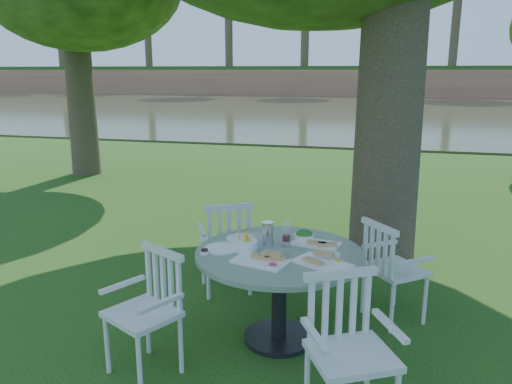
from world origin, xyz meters
TOP-DOWN VIEW (x-y plane):
  - ground at (0.00, 0.00)m, footprint 140.00×140.00m
  - table at (0.57, -1.29)m, footprint 1.31×1.31m
  - chair_ne at (1.40, -0.74)m, footprint 0.61×0.62m
  - chair_nw at (-0.09, -0.55)m, footprint 0.62×0.60m
  - chair_sw at (-0.23, -1.89)m, footprint 0.60×0.58m
  - chair_se at (1.15, -2.09)m, footprint 0.63×0.62m
  - tableware at (0.52, -1.26)m, footprint 1.18×0.81m
  - river at (0.00, 23.00)m, footprint 100.00×28.00m
  - far_bank at (0.28, 41.12)m, footprint 100.00×18.00m

SIDE VIEW (x-z plane):
  - ground at x=0.00m, z-range 0.00..0.00m
  - river at x=0.00m, z-range -0.06..0.06m
  - chair_ne at x=1.40m, z-range 0.08..0.97m
  - chair_sw at x=-0.23m, z-range 0.08..0.97m
  - chair_nw at x=-0.09m, z-range 0.08..1.01m
  - chair_se at x=1.15m, z-range 0.08..1.02m
  - table at x=0.57m, z-range 0.22..0.98m
  - tableware at x=0.52m, z-range 0.69..0.90m
  - far_bank at x=0.28m, z-range -0.35..14.85m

